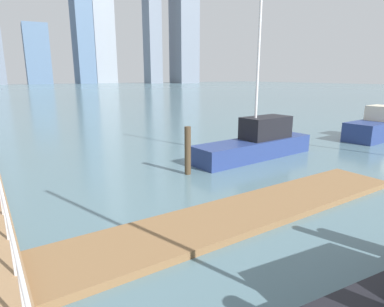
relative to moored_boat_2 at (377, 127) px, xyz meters
name	(u,v)px	position (x,y,z in m)	size (l,w,h in m)	color
ground_plane	(62,150)	(-16.77, 7.41, -0.73)	(300.00, 300.00, 0.00)	slate
floating_dock	(243,213)	(-14.36, -3.91, -0.64)	(11.82, 2.00, 0.18)	olive
boardwalk_railing	(20,277)	(-19.92, -5.67, 0.50)	(0.06, 24.09, 1.08)	white
dock_piling_1	(188,151)	(-13.53, 0.24, 0.22)	(0.25, 0.25, 1.89)	#473826
moored_boat_2	(377,127)	(0.00, 0.00, 0.00)	(4.84, 2.01, 2.01)	navy
moored_boat_3	(257,142)	(-9.29, 0.75, -0.02)	(6.62, 1.93, 7.37)	navy
skyline_tower_3	(37,54)	(4.66, 154.92, 12.30)	(10.24, 13.03, 26.07)	slate
skyline_tower_4	(82,22)	(25.58, 154.88, 27.59)	(8.06, 10.53, 56.65)	slate
skyline_tower_6	(152,12)	(55.45, 140.20, 32.87)	(6.76, 7.60, 67.21)	slate
skyline_tower_7	(184,27)	(71.75, 136.87, 27.06)	(10.49, 13.71, 55.59)	slate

